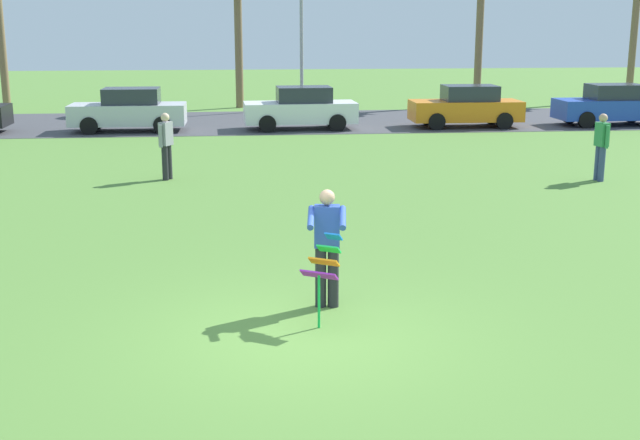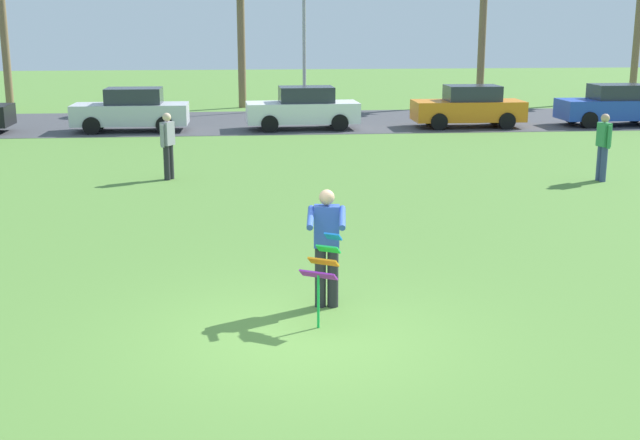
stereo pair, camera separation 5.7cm
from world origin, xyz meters
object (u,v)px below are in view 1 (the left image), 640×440
Objects in this scene: person_walker_near at (601,145)px; kite_held at (324,266)px; person_kite_flyer at (327,244)px; parked_car_orange at (466,107)px; parked_car_blue at (611,105)px; person_walker_far at (166,144)px; streetlight_pole at (301,21)px; parked_car_silver at (129,111)px; parked_car_white at (301,109)px.

kite_held is at bearing -130.29° from person_walker_near.
parked_car_orange is at bearing 69.25° from person_kite_flyer.
parked_car_blue is 2.44× the size of person_walker_far.
streetlight_pole is at bearing 147.29° from parked_car_blue.
person_kite_flyer is at bearing -75.46° from parked_car_silver.
person_walker_near reaches higher than parked_car_silver.
parked_car_white is at bearing 0.01° from parked_car_silver.
streetlight_pole reaches higher than parked_car_silver.
streetlight_pole reaches higher than parked_car_orange.
parked_car_white reaches higher than kite_held.
parked_car_silver is at bearing -133.21° from streetlight_pole.
person_kite_flyer is 1.42× the size of kite_held.
person_walker_near reaches higher than parked_car_orange.
parked_car_orange is 2.44× the size of person_walker_far.
streetlight_pole is at bearing 86.10° from kite_held.
parked_car_orange is at bearing 42.68° from person_walker_far.
person_walker_near reaches higher than parked_car_white.
person_kite_flyer is at bearing -93.75° from streetlight_pole.
streetlight_pole is 4.05× the size of person_walker_near.
parked_car_silver is at bearing 180.00° from parked_car_orange.
person_walker_near is at bearing -6.53° from person_walker_far.
parked_car_silver is at bearing 104.54° from person_kite_flyer.
parked_car_silver is (-5.19, 20.02, -0.18)m from person_kite_flyer.
parked_car_white is 10.70m from person_walker_far.
kite_held is 0.29× the size of parked_car_white.
parked_car_silver is 2.43× the size of person_walker_far.
person_walker_near is at bearing 49.71° from kite_held.
person_walker_near is 1.00× the size of person_walker_far.
parked_car_silver is at bearing 103.78° from kite_held.
parked_car_silver is 10.71m from streetlight_pole.
parked_car_blue is 0.60× the size of streetlight_pole.
person_kite_flyer is 21.40m from parked_car_orange.
kite_held is 0.70× the size of person_walker_near.
person_kite_flyer is 0.25× the size of streetlight_pole.
parked_car_silver and parked_car_orange have the same top height.
parked_car_orange is 14.48m from person_walker_far.
parked_car_silver is at bearing 102.26° from person_walker_far.
kite_held is 24.72m from parked_car_blue.
person_walker_near reaches higher than kite_held.
parked_car_orange is (6.39, -0.00, 0.00)m from parked_car_white.
person_walker_near is (6.23, -18.53, -3.06)m from streetlight_pole.
person_walker_far is (-16.45, -9.81, 0.16)m from parked_car_blue.
person_kite_flyer is 20.05m from parked_car_white.
kite_held is 0.17× the size of streetlight_pole.
parked_car_silver is at bearing -179.99° from parked_car_white.
person_kite_flyer is 10.65m from person_walker_far.
parked_car_blue is 19.16m from person_walker_far.
streetlight_pole is at bearing 86.25° from person_kite_flyer.
person_walker_far is (2.13, -9.81, 0.16)m from parked_car_silver.
parked_car_blue is 14.15m from streetlight_pole.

